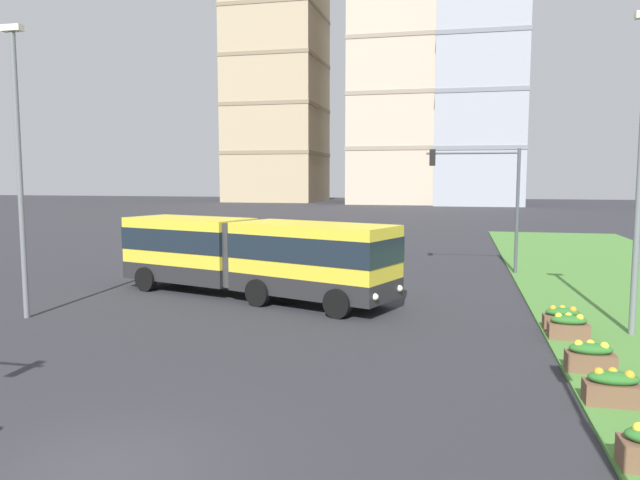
{
  "coord_description": "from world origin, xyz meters",
  "views": [
    {
      "loc": [
        5.47,
        -7.99,
        4.66
      ],
      "look_at": [
        0.15,
        14.99,
        2.2
      ],
      "focal_mm": 33.68,
      "sensor_mm": 36.0,
      "label": 1
    }
  ],
  "objects": [
    {
      "name": "flower_planter_3",
      "position": [
        8.6,
        9.92,
        0.43
      ],
      "size": [
        1.1,
        0.56,
        0.74
      ],
      "color": "brown",
      "rests_on": "grass_median"
    },
    {
      "name": "apartment_tower_west",
      "position": [
        -30.0,
        107.67,
        22.49
      ],
      "size": [
        17.51,
        18.59,
        44.94
      ],
      "color": "tan",
      "rests_on": "ground"
    },
    {
      "name": "flower_planter_2",
      "position": [
        8.6,
        6.95,
        0.43
      ],
      "size": [
        1.1,
        0.56,
        0.74
      ],
      "color": "brown",
      "rests_on": "grass_median"
    },
    {
      "name": "apartment_tower_westcentre",
      "position": [
        -4.0,
        103.92,
        23.26
      ],
      "size": [
        19.7,
        19.64,
        46.48
      ],
      "color": "#C6B299",
      "rests_on": "ground"
    },
    {
      "name": "apartment_tower_centre",
      "position": [
        8.53,
        99.04,
        27.21
      ],
      "size": [
        14.59,
        15.42,
        54.37
      ],
      "color": "#9EA3AD",
      "rests_on": "ground"
    },
    {
      "name": "ground_plane",
      "position": [
        0.0,
        0.0,
        0.0
      ],
      "size": [
        260.0,
        260.0,
        0.0
      ],
      "primitive_type": "plane",
      "color": "#2D2D33"
    },
    {
      "name": "articulated_bus",
      "position": [
        -2.32,
        13.91,
        1.65
      ],
      "size": [
        11.93,
        6.17,
        3.0
      ],
      "color": "yellow",
      "rests_on": "ground"
    },
    {
      "name": "flower_planter_1",
      "position": [
        8.6,
        4.81,
        0.43
      ],
      "size": [
        1.1,
        0.56,
        0.74
      ],
      "color": "brown",
      "rests_on": "grass_median"
    },
    {
      "name": "streetlight_left",
      "position": [
        -8.5,
        8.93,
        5.19
      ],
      "size": [
        0.7,
        0.28,
        9.49
      ],
      "color": "slate",
      "rests_on": "ground"
    },
    {
      "name": "flower_planter_4",
      "position": [
        8.6,
        10.95,
        0.43
      ],
      "size": [
        1.1,
        0.56,
        0.74
      ],
      "color": "brown",
      "rests_on": "grass_median"
    },
    {
      "name": "car_black_sedan",
      "position": [
        -6.04,
        24.4,
        0.75
      ],
      "size": [
        4.54,
        2.32,
        1.58
      ],
      "color": "black",
      "rests_on": "ground"
    },
    {
      "name": "traffic_light_far_right",
      "position": [
        6.75,
        22.0,
        4.18
      ],
      "size": [
        4.42,
        0.28,
        6.03
      ],
      "color": "#474C51",
      "rests_on": "ground"
    }
  ]
}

